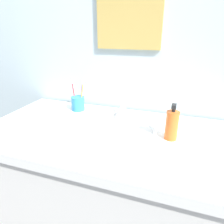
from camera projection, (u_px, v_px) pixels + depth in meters
The scene contains 10 objects.
tiled_wall_back at pixel (129, 57), 1.25m from camera, with size 2.49×0.04×2.40m, color silver.
vanity_counter at pixel (109, 199), 1.21m from camera, with size 1.29×0.67×0.88m.
sink_basin at pixel (110, 137), 1.07m from camera, with size 0.47×0.47×0.11m.
faucet at pixel (123, 107), 1.23m from camera, with size 0.02×0.16×0.10m.
toothbrush_cup at pixel (78, 103), 1.31m from camera, with size 0.08×0.08×0.09m, color #338CCC.
toothbrush_purple at pixel (82, 92), 1.30m from camera, with size 0.03×0.03×0.19m.
toothbrush_yellow at pixel (82, 93), 1.27m from camera, with size 0.04×0.02×0.19m.
toothbrush_red at pixel (74, 92), 1.31m from camera, with size 0.04×0.03×0.18m.
soap_dispenser at pixel (172, 125), 0.95m from camera, with size 0.06×0.06×0.17m.
wall_mirror at pixel (129, 3), 1.12m from camera, with size 0.37×0.02×0.48m.
Camera 1 is at (0.32, -0.88, 1.36)m, focal length 33.43 mm.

